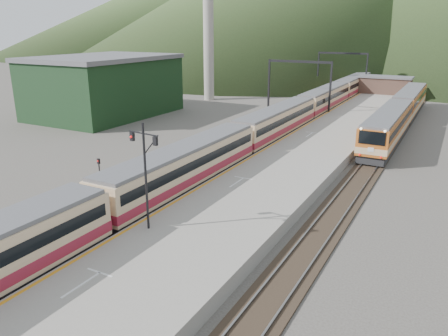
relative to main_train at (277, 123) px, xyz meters
The scene contains 15 objects.
track_main 1.87m from the main_train, 90.00° to the left, with size 2.60×200.00×0.23m.
track_far 5.34m from the main_train, behind, with size 2.60×200.00×0.23m.
track_second 11.65m from the main_train, ahead, with size 2.60×200.00×0.23m.
platform 6.07m from the main_train, 18.30° to the right, with size 8.00×100.00×1.00m, color gray.
gantry_near 15.84m from the main_train, 100.65° to the left, with size 9.55×0.25×8.00m.
gantry_far 40.42m from the main_train, 94.06° to the left, with size 9.55×0.25×8.00m.
warehouse 28.18m from the main_train, behind, with size 14.50×20.50×8.60m.
smokestack 33.84m from the main_train, 134.81° to the left, with size 1.80×1.80×30.00m, color #9E998E.
station_shed 38.56m from the main_train, 81.65° to the left, with size 9.40×4.40×3.10m.
hill_d 234.76m from the main_train, 120.95° to the left, with size 200.00×200.00×55.00m, color #374C25.
main_train is the anchor object (origin of this frame).
second_train 17.96m from the main_train, 50.19° to the left, with size 2.89×39.33×3.52m.
signal_mast 27.85m from the main_train, 84.15° to the right, with size 2.19×0.43×6.37m.
short_signal_b 10.06m from the main_train, 109.75° to the right, with size 0.24×0.19×2.27m.
short_signal_c 22.40m from the main_train, 108.35° to the right, with size 0.24×0.19×2.27m.
Camera 1 is at (17.98, -6.32, 12.32)m, focal length 35.00 mm.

